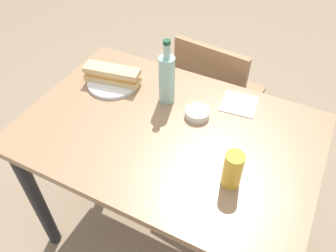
# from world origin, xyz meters

# --- Properties ---
(ground_plane) EXTENTS (8.00, 8.00, 0.00)m
(ground_plane) POSITION_xyz_m (0.00, 0.00, 0.00)
(ground_plane) COLOR #8C755B
(dining_table) EXTENTS (1.13, 0.76, 0.77)m
(dining_table) POSITION_xyz_m (0.00, 0.00, 0.64)
(dining_table) COLOR #997251
(dining_table) RESTS_ON ground
(chair_far) EXTENTS (0.44, 0.44, 0.86)m
(chair_far) POSITION_xyz_m (-0.01, 0.58, 0.50)
(chair_far) COLOR #936B47
(chair_far) RESTS_ON ground
(plate_near) EXTENTS (0.23, 0.23, 0.01)m
(plate_near) POSITION_xyz_m (-0.35, 0.15, 0.78)
(plate_near) COLOR white
(plate_near) RESTS_ON dining_table
(baguette_sandwich_near) EXTENTS (0.25, 0.11, 0.07)m
(baguette_sandwich_near) POSITION_xyz_m (-0.35, 0.15, 0.82)
(baguette_sandwich_near) COLOR #DBB77A
(baguette_sandwich_near) RESTS_ON plate_near
(knife_near) EXTENTS (0.18, 0.01, 0.01)m
(knife_near) POSITION_xyz_m (-0.37, 0.20, 0.79)
(knife_near) COLOR silver
(knife_near) RESTS_ON plate_near
(water_bottle) EXTENTS (0.07, 0.07, 0.28)m
(water_bottle) POSITION_xyz_m (-0.08, 0.16, 0.88)
(water_bottle) COLOR #99C6B7
(water_bottle) RESTS_ON dining_table
(beer_glass) EXTENTS (0.06, 0.06, 0.14)m
(beer_glass) POSITION_xyz_m (0.30, -0.13, 0.84)
(beer_glass) COLOR gold
(beer_glass) RESTS_ON dining_table
(olive_bowl) EXTENTS (0.10, 0.10, 0.03)m
(olive_bowl) POSITION_xyz_m (0.07, 0.12, 0.78)
(olive_bowl) COLOR silver
(olive_bowl) RESTS_ON dining_table
(paper_napkin) EXTENTS (0.15, 0.15, 0.00)m
(paper_napkin) POSITION_xyz_m (0.20, 0.27, 0.77)
(paper_napkin) COLOR white
(paper_napkin) RESTS_ON dining_table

